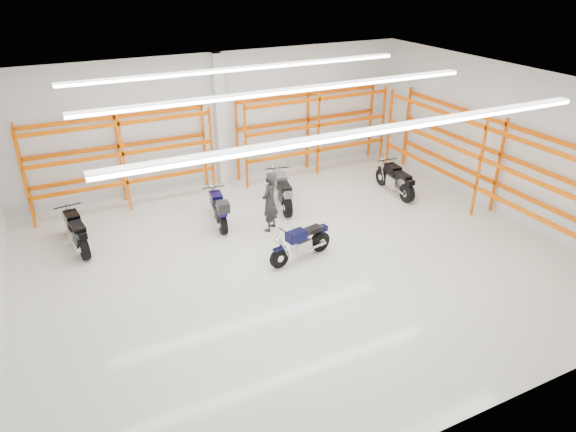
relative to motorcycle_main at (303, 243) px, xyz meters
name	(u,v)px	position (x,y,z in m)	size (l,w,h in m)	color
ground	(298,260)	(-0.17, -0.05, -0.45)	(14.00, 14.00, 0.00)	beige
room_shell	(299,142)	(-0.17, -0.02, 2.83)	(14.02, 12.02, 4.51)	silver
motorcycle_main	(303,243)	(0.00, 0.00, 0.00)	(1.94, 0.70, 0.96)	black
motorcycle_back_a	(76,232)	(-5.33, 3.17, 0.05)	(0.72, 2.18, 1.07)	black
motorcycle_back_b	(219,210)	(-1.38, 2.75, 0.07)	(0.70, 2.11, 1.09)	black
motorcycle_back_c	(282,192)	(0.85, 3.09, 0.07)	(0.88, 2.25, 1.12)	black
motorcycle_back_d	(396,181)	(4.73, 2.28, 0.05)	(0.72, 2.17, 1.06)	black
standing_man	(270,202)	(-0.12, 1.86, 0.45)	(0.66, 0.43, 1.80)	black
structural_column	(220,122)	(-0.17, 5.77, 1.80)	(0.32, 0.32, 4.50)	white
pallet_racking_back_left	(121,153)	(-3.57, 5.43, 1.34)	(5.67, 0.87, 3.00)	#DF5E00
pallet_racking_back_right	(313,125)	(3.23, 5.43, 1.34)	(5.67, 0.87, 3.00)	#DF5E00
pallet_racking_side	(491,158)	(6.31, -0.05, 1.36)	(0.87, 9.07, 3.00)	#DF5E00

